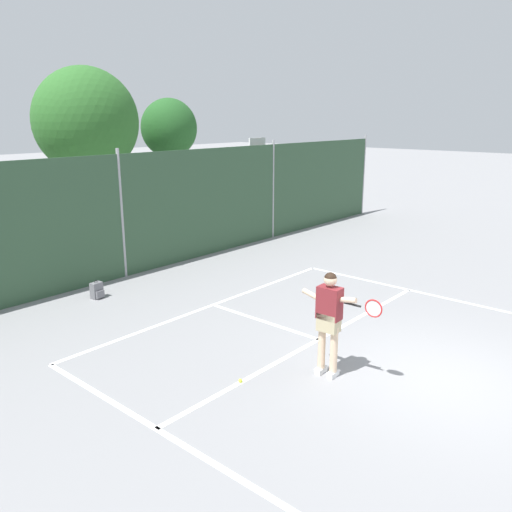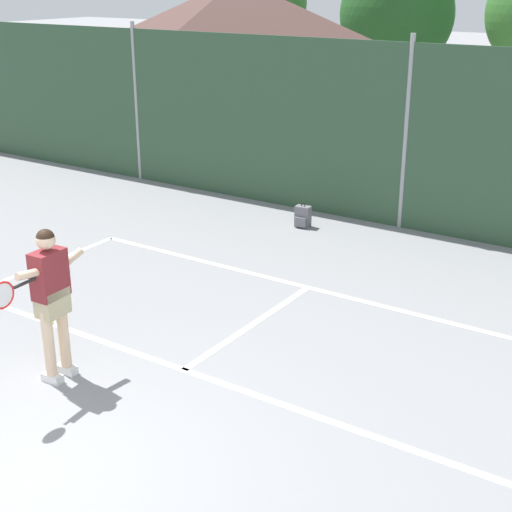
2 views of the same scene
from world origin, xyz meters
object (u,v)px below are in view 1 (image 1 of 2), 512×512
(tennis_player, at_px, (330,315))
(tennis_ball, at_px, (240,381))
(backpack_grey, at_px, (97,291))
(basketball_hoop, at_px, (256,170))

(tennis_player, bearing_deg, tennis_ball, 141.40)
(tennis_player, xyz_separation_m, backpack_grey, (-0.42, 6.47, -0.92))
(tennis_player, relative_size, backpack_grey, 4.01)
(basketball_hoop, distance_m, tennis_ball, 12.64)
(basketball_hoop, height_order, tennis_ball, basketball_hoop)
(backpack_grey, bearing_deg, tennis_ball, -98.00)
(tennis_ball, relative_size, backpack_grey, 0.14)
(basketball_hoop, distance_m, backpack_grey, 9.36)
(tennis_ball, bearing_deg, basketball_hoop, 39.78)
(tennis_player, height_order, backpack_grey, tennis_player)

